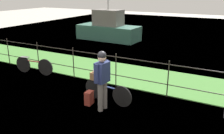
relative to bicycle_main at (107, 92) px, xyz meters
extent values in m
plane|color=#B2ADA3|center=(-0.33, -0.99, -0.33)|extent=(60.00, 60.00, 0.00)
cube|color=#478438|center=(-0.33, 2.45, -0.32)|extent=(27.00, 2.40, 0.03)
plane|color=#426684|center=(-0.33, 10.01, -0.33)|extent=(30.00, 30.00, 0.00)
cylinder|color=#28231E|center=(-5.73, 1.20, 0.26)|extent=(0.04, 0.04, 1.17)
cylinder|color=#28231E|center=(-3.93, 1.20, 0.26)|extent=(0.04, 0.04, 1.17)
cylinder|color=#28231E|center=(-2.13, 1.20, 0.26)|extent=(0.04, 0.04, 1.17)
cylinder|color=#28231E|center=(-0.33, 1.20, 0.26)|extent=(0.04, 0.04, 1.17)
cylinder|color=#28231E|center=(1.47, 1.20, 0.26)|extent=(0.04, 0.04, 1.17)
cylinder|color=#28231E|center=(-0.33, 1.20, 0.08)|extent=(18.00, 0.03, 0.03)
cylinder|color=#28231E|center=(-0.33, 1.20, 0.72)|extent=(18.00, 0.03, 0.03)
cylinder|color=black|center=(0.52, -0.05, -0.02)|extent=(0.63, 0.11, 0.62)
cylinder|color=black|center=(-0.48, 0.05, -0.02)|extent=(0.63, 0.11, 0.62)
cylinder|color=#3D569E|center=(0.02, 0.00, 0.15)|extent=(0.79, 0.12, 0.04)
cube|color=black|center=(-0.36, 0.04, 0.19)|extent=(0.21, 0.11, 0.06)
cube|color=slate|center=(-0.36, 0.04, 0.28)|extent=(0.37, 0.19, 0.02)
cube|color=brown|center=(-0.36, 0.04, 0.41)|extent=(0.38, 0.28, 0.23)
ellipsoid|color=silver|center=(-0.36, 0.04, 0.58)|extent=(0.29, 0.17, 0.13)
sphere|color=silver|center=(-0.24, 0.02, 0.64)|extent=(0.11, 0.11, 0.11)
cylinder|color=slate|center=(0.13, -0.36, 0.08)|extent=(0.14, 0.14, 0.82)
cylinder|color=slate|center=(0.12, -0.56, 0.08)|extent=(0.14, 0.14, 0.82)
cube|color=navy|center=(0.12, -0.46, 0.77)|extent=(0.30, 0.42, 0.56)
cylinder|color=navy|center=(0.15, -0.25, 0.80)|extent=(0.10, 0.10, 0.50)
cylinder|color=navy|center=(0.10, -0.68, 0.80)|extent=(0.10, 0.10, 0.50)
sphere|color=tan|center=(0.12, -0.46, 1.16)|extent=(0.22, 0.22, 0.22)
sphere|color=black|center=(0.12, -0.46, 1.23)|extent=(0.23, 0.23, 0.23)
cube|color=maroon|center=(-0.38, -0.38, -0.13)|extent=(0.21, 0.30, 0.40)
cylinder|color=black|center=(-3.25, 0.87, 0.00)|extent=(0.66, 0.13, 0.66)
cylinder|color=black|center=(-4.31, 0.73, 0.00)|extent=(0.66, 0.13, 0.66)
cylinder|color=#9E2D2D|center=(-3.78, 0.80, 0.18)|extent=(0.83, 0.15, 0.04)
cube|color=black|center=(-4.19, 0.75, 0.23)|extent=(0.21, 0.11, 0.06)
cube|color=slate|center=(-4.19, 0.75, 0.32)|extent=(0.38, 0.20, 0.02)
cube|color=#336656|center=(-4.57, 8.16, 0.14)|extent=(4.21, 1.81, 0.95)
cube|color=slate|center=(-4.57, 8.16, 1.13)|extent=(1.87, 1.22, 1.02)
camera|label=1|loc=(3.24, -5.61, 2.86)|focal=38.32mm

